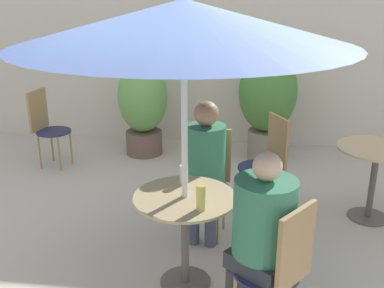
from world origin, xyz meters
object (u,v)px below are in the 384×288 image
(cafe_table_far, at_px, (375,165))
(seated_person_0, at_px, (261,230))
(beer_glass_1, at_px, (201,198))
(bistro_chair_2, at_px, (45,122))
(bistro_chair_1, at_px, (209,173))
(beer_glass_0, at_px, (184,174))
(seated_person_1, at_px, (205,160))
(potted_plant_0, at_px, (143,104))
(potted_plant_1, at_px, (267,99))
(bistro_chair_3, at_px, (269,156))
(cafe_table_near, at_px, (185,217))
(umbrella, at_px, (184,23))
(bistro_chair_0, at_px, (281,263))

(cafe_table_far, xyz_separation_m, seated_person_0, (-1.09, -1.62, 0.17))
(beer_glass_1, bearing_deg, bistro_chair_2, 132.91)
(cafe_table_far, relative_size, bistro_chair_1, 0.76)
(bistro_chair_2, relative_size, beer_glass_0, 6.71)
(bistro_chair_1, xyz_separation_m, seated_person_1, (-0.02, -0.15, 0.18))
(potted_plant_0, distance_m, potted_plant_1, 1.59)
(bistro_chair_3, relative_size, seated_person_0, 0.77)
(bistro_chair_1, relative_size, beer_glass_0, 6.71)
(beer_glass_1, bearing_deg, potted_plant_1, 79.70)
(cafe_table_near, xyz_separation_m, bistro_chair_3, (0.64, 1.30, 0.01))
(seated_person_1, distance_m, beer_glass_1, 0.85)
(seated_person_0, height_order, potted_plant_1, potted_plant_1)
(seated_person_1, xyz_separation_m, umbrella, (-0.08, -0.66, 1.17))
(bistro_chair_0, distance_m, beer_glass_1, 0.65)
(bistro_chair_0, bearing_deg, cafe_table_far, -172.28)
(bistro_chair_2, distance_m, bistro_chair_3, 2.78)
(cafe_table_near, height_order, beer_glass_1, beer_glass_1)
(bistro_chair_1, xyz_separation_m, beer_glass_0, (-0.14, -0.59, 0.23))
(seated_person_0, height_order, beer_glass_1, seated_person_0)
(cafe_table_far, bearing_deg, cafe_table_near, -142.92)
(cafe_table_far, height_order, umbrella, umbrella)
(seated_person_0, distance_m, beer_glass_1, 0.46)
(beer_glass_1, distance_m, umbrella, 1.12)
(umbrella, bearing_deg, seated_person_1, 82.92)
(cafe_table_near, xyz_separation_m, seated_person_0, (0.53, -0.40, 0.17))
(beer_glass_1, xyz_separation_m, potted_plant_0, (-1.06, 2.87, -0.13))
(beer_glass_0, bearing_deg, bistro_chair_2, 136.10)
(bistro_chair_2, distance_m, potted_plant_0, 1.22)
(cafe_table_far, distance_m, seated_person_0, 1.96)
(potted_plant_1, height_order, umbrella, umbrella)
(potted_plant_0, bearing_deg, seated_person_1, -63.46)
(cafe_table_far, bearing_deg, potted_plant_0, 150.14)
(potted_plant_1, distance_m, umbrella, 3.00)
(bistro_chair_1, bearing_deg, bistro_chair_3, 49.16)
(seated_person_0, relative_size, potted_plant_0, 0.99)
(cafe_table_near, height_order, potted_plant_1, potted_plant_1)
(bistro_chair_3, distance_m, seated_person_1, 0.87)
(potted_plant_1, bearing_deg, beer_glass_0, -105.71)
(bistro_chair_0, relative_size, umbrella, 0.44)
(seated_person_1, bearing_deg, bistro_chair_0, -56.55)
(seated_person_0, relative_size, seated_person_1, 0.99)
(potted_plant_0, bearing_deg, potted_plant_1, 0.90)
(bistro_chair_2, height_order, seated_person_1, seated_person_1)
(bistro_chair_3, height_order, umbrella, umbrella)
(bistro_chair_1, height_order, seated_person_0, seated_person_0)
(seated_person_0, bearing_deg, bistro_chair_0, 90.00)
(cafe_table_far, distance_m, umbrella, 2.44)
(bistro_chair_0, bearing_deg, seated_person_0, -90.00)
(bistro_chair_1, bearing_deg, cafe_table_near, -90.00)
(cafe_table_far, relative_size, bistro_chair_3, 0.76)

